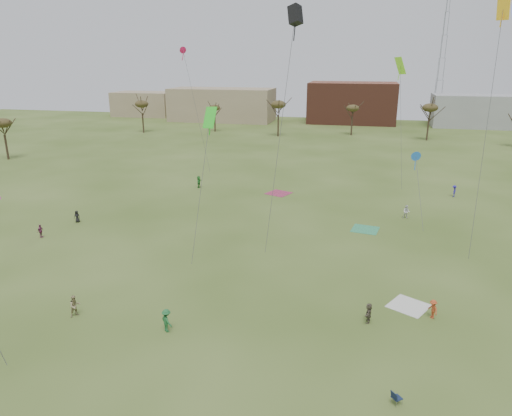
# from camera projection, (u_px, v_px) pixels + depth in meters

# --- Properties ---
(ground) EXTENTS (260.00, 260.00, 0.00)m
(ground) POSITION_uv_depth(u_px,v_px,m) (218.00, 330.00, 33.28)
(ground) COLOR #395219
(ground) RESTS_ON ground
(flyer_near_center) EXTENTS (1.29, 1.18, 1.74)m
(flyer_near_center) POSITION_uv_depth(u_px,v_px,m) (167.00, 321.00, 32.93)
(flyer_near_center) COLOR #216431
(flyer_near_center) RESTS_ON ground
(spectator_fore_b) EXTENTS (1.00, 1.05, 1.70)m
(spectator_fore_b) POSITION_uv_depth(u_px,v_px,m) (75.00, 306.00, 34.93)
(spectator_fore_b) COLOR #978960
(spectator_fore_b) RESTS_ON ground
(spectator_fore_c) EXTENTS (0.59, 1.46, 1.53)m
(spectator_fore_c) POSITION_uv_depth(u_px,v_px,m) (369.00, 313.00, 34.13)
(spectator_fore_c) COLOR brown
(spectator_fore_c) RESTS_ON ground
(flyer_mid_a) EXTENTS (0.78, 0.59, 1.44)m
(flyer_mid_a) POSITION_uv_depth(u_px,v_px,m) (77.00, 216.00, 55.23)
(flyer_mid_a) COLOR black
(flyer_mid_a) RESTS_ON ground
(flyer_mid_b) EXTENTS (0.96, 1.12, 1.50)m
(flyer_mid_b) POSITION_uv_depth(u_px,v_px,m) (433.00, 309.00, 34.68)
(flyer_mid_b) COLOR #B34521
(flyer_mid_b) RESTS_ON ground
(spectator_mid_d) EXTENTS (0.38, 0.87, 1.47)m
(spectator_mid_d) POSITION_uv_depth(u_px,v_px,m) (40.00, 231.00, 50.47)
(spectator_mid_d) COLOR #843762
(spectator_mid_d) RESTS_ON ground
(spectator_mid_e) EXTENTS (0.92, 0.78, 1.66)m
(spectator_mid_e) POSITION_uv_depth(u_px,v_px,m) (406.00, 212.00, 56.56)
(spectator_mid_e) COLOR silver
(spectator_mid_e) RESTS_ON ground
(flyer_far_a) EXTENTS (0.76, 1.72, 1.79)m
(flyer_far_a) POSITION_uv_depth(u_px,v_px,m) (199.00, 182.00, 70.21)
(flyer_far_a) COLOR #2B822E
(flyer_far_a) RESTS_ON ground
(flyer_far_c) EXTENTS (0.78, 1.15, 1.64)m
(flyer_far_c) POSITION_uv_depth(u_px,v_px,m) (454.00, 191.00, 65.57)
(flyer_far_c) COLOR #292095
(flyer_far_c) RESTS_ON ground
(blanket_cream) EXTENTS (3.72, 3.72, 0.03)m
(blanket_cream) POSITION_uv_depth(u_px,v_px,m) (409.00, 306.00, 36.58)
(blanket_cream) COLOR white
(blanket_cream) RESTS_ON ground
(blanket_plum) EXTENTS (4.08, 4.08, 0.03)m
(blanket_plum) POSITION_uv_depth(u_px,v_px,m) (279.00, 193.00, 67.40)
(blanket_plum) COLOR #9F3053
(blanket_plum) RESTS_ON ground
(blanket_olive) EXTENTS (3.37, 3.37, 0.03)m
(blanket_olive) POSITION_uv_depth(u_px,v_px,m) (365.00, 229.00, 53.06)
(blanket_olive) COLOR #389B66
(blanket_olive) RESTS_ON ground
(camp_chair_center) EXTENTS (0.74, 0.73, 0.87)m
(camp_chair_center) POSITION_uv_depth(u_px,v_px,m) (396.00, 400.00, 26.10)
(camp_chair_center) COLOR #16223D
(camp_chair_center) RESTS_ON ground
(kites_aloft) EXTENTS (60.27, 53.33, 22.70)m
(kites_aloft) POSITION_uv_depth(u_px,v_px,m) (325.00, 61.00, 44.21)
(kites_aloft) COLOR #E829DA
(kites_aloft) RESTS_ON ground
(tree_line) EXTENTS (117.44, 49.32, 8.91)m
(tree_line) POSITION_uv_depth(u_px,v_px,m) (311.00, 113.00, 105.10)
(tree_line) COLOR #3A2B1E
(tree_line) RESTS_ON ground
(building_tan) EXTENTS (32.00, 14.00, 10.00)m
(building_tan) POSITION_uv_depth(u_px,v_px,m) (222.00, 105.00, 145.97)
(building_tan) COLOR #937F60
(building_tan) RESTS_ON ground
(building_brick) EXTENTS (26.00, 16.00, 12.00)m
(building_brick) POSITION_uv_depth(u_px,v_px,m) (352.00, 103.00, 141.64)
(building_brick) COLOR brown
(building_brick) RESTS_ON ground
(building_grey) EXTENTS (24.00, 12.00, 9.00)m
(building_grey) POSITION_uv_depth(u_px,v_px,m) (476.00, 111.00, 132.67)
(building_grey) COLOR gray
(building_grey) RESTS_ON ground
(building_tan_west) EXTENTS (20.00, 12.00, 8.00)m
(building_tan_west) POSITION_uv_depth(u_px,v_px,m) (145.00, 104.00, 159.26)
(building_tan_west) COLOR #937F60
(building_tan_west) RESTS_ON ground
(radio_tower) EXTENTS (1.51, 1.72, 41.00)m
(radio_tower) POSITION_uv_depth(u_px,v_px,m) (442.00, 57.00, 136.84)
(radio_tower) COLOR #9EA3A8
(radio_tower) RESTS_ON ground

